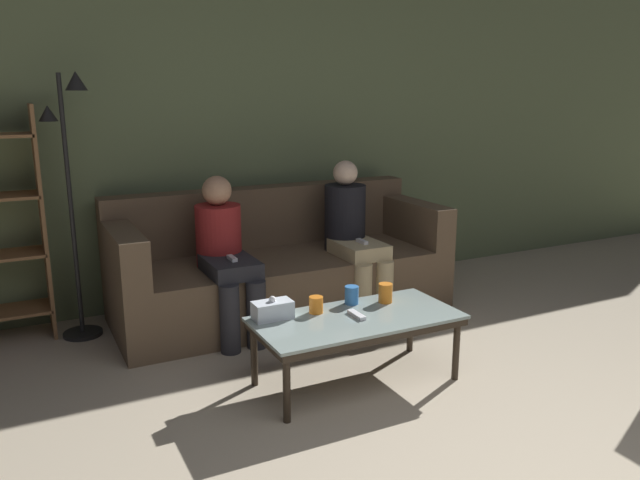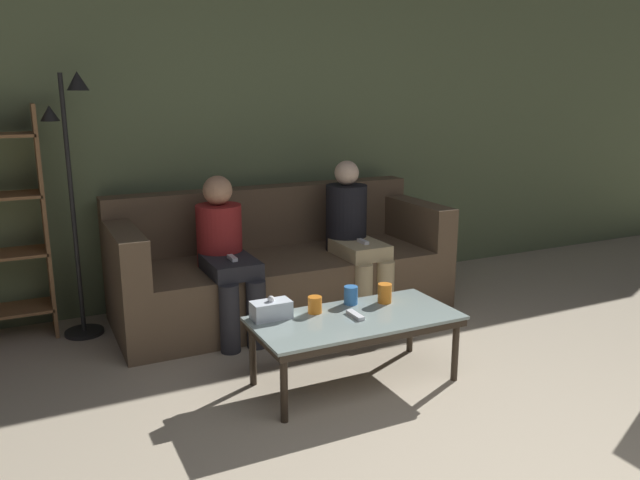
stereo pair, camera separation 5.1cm
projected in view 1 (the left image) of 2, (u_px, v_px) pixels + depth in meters
wall_back at (251, 134)px, 4.93m from camera, size 12.00×0.06×2.60m
couch at (279, 269)px, 4.69m from camera, size 2.45×0.95×0.91m
coffee_table at (356, 323)px, 3.52m from camera, size 1.17×0.56×0.40m
cup_near_left at (385, 293)px, 3.74m from camera, size 0.08×0.08×0.12m
cup_near_right at (316, 305)px, 3.56m from camera, size 0.08×0.08×0.10m
cup_far_center at (352, 295)px, 3.71m from camera, size 0.08×0.08×0.11m
tissue_box at (273, 310)px, 3.47m from camera, size 0.22×0.12×0.13m
game_remote at (357, 315)px, 3.51m from camera, size 0.04×0.15×0.02m
standing_lamp at (71, 179)px, 4.06m from camera, size 0.31×0.26×1.76m
seated_person_left_end at (225, 251)px, 4.21m from camera, size 0.31×0.68×1.08m
seated_person_mid_left at (352, 233)px, 4.65m from camera, size 0.31×0.65×1.13m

